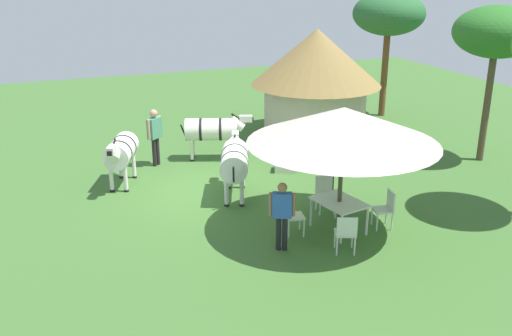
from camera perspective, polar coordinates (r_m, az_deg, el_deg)
The scene contains 17 objects.
ground_plane at distance 15.86m, azimuth -3.76°, elevation -2.38°, with size 36.00×36.00×0.00m, color #3C662C.
thatched_hut at distance 20.63m, azimuth 5.92°, elevation 8.92°, with size 4.57×4.57×3.79m.
shade_umbrella at distance 12.90m, azimuth 8.62°, elevation 4.18°, with size 4.31×4.31×2.96m.
patio_dining_table at distance 13.54m, azimuth 8.21°, elevation -3.60°, with size 1.37×1.11×0.74m.
patio_chair_near_hut at distance 12.56m, azimuth 8.87°, elevation -6.22°, with size 0.55×0.56×0.90m.
patio_chair_west_end at distance 13.94m, azimuth 12.72°, elevation -3.77°, with size 0.52×0.51×0.90m.
patio_chair_east_end at distance 14.59m, azimuth 6.81°, elevation -2.31°, with size 0.50×0.51×0.90m.
patio_chair_near_lawn at distance 13.28m, azimuth 3.47°, elevation -4.51°, with size 0.51×0.49×0.90m.
guest_beside_umbrella at distance 15.04m, azimuth 7.27°, elevation 0.25°, with size 0.32×0.57×1.64m.
guest_behind_table at distance 12.41m, azimuth 2.58°, elevation -4.17°, with size 0.36×0.52×1.57m.
standing_watcher at distance 17.83m, azimuth -9.96°, elevation 3.51°, with size 0.48×0.51×1.77m.
striped_lounge_chair at distance 17.34m, azimuth 3.10°, elevation 0.50°, with size 0.84×0.96×0.61m.
zebra_nearest_camera at distance 15.23m, azimuth -2.13°, elevation 0.78°, with size 2.21×1.25×1.55m.
zebra_by_umbrella at distance 16.40m, azimuth -13.20°, elevation 1.59°, with size 1.97×1.18×1.53m.
zebra_toward_hut at distance 18.21m, azimuth -4.27°, elevation 3.79°, with size 1.20×2.20×1.50m.
acacia_tree_left_background at distance 18.88m, azimuth 22.67°, elevation 12.20°, with size 2.57×2.57×4.76m.
acacia_tree_far_lawn at distance 23.60m, azimuth 12.97°, elevation 14.54°, with size 2.79×2.79×4.88m.
Camera 1 is at (14.03, -4.33, 5.99)m, focal length 40.55 mm.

